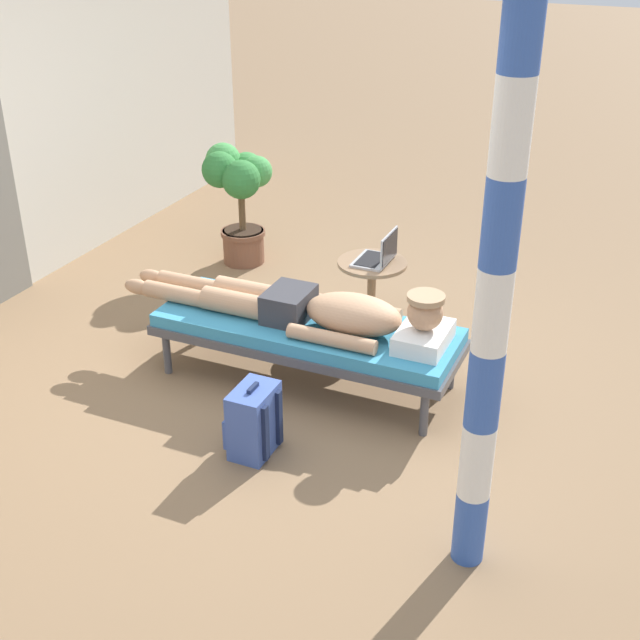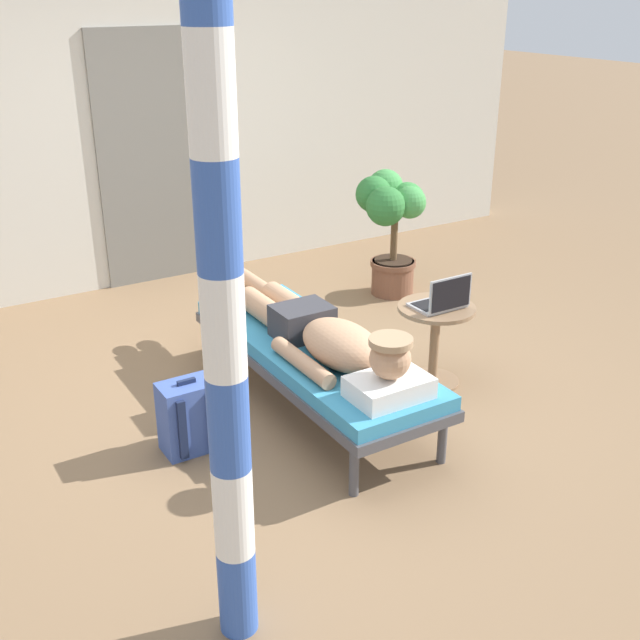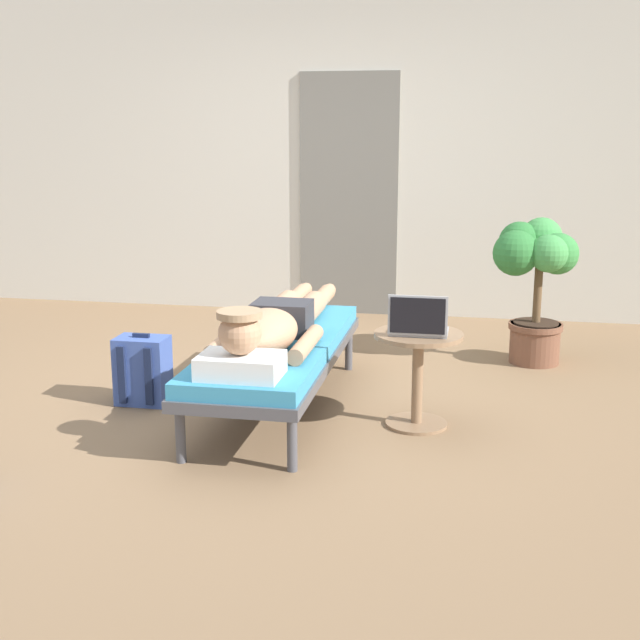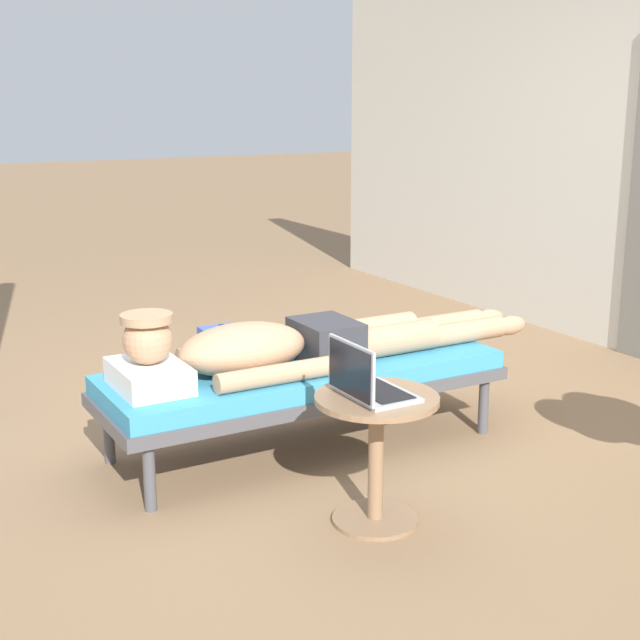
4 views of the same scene
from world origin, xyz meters
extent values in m
plane|color=#846647|center=(0.00, 0.00, 0.00)|extent=(40.00, 40.00, 0.00)
cube|color=beige|center=(0.18, 2.51, 1.35)|extent=(7.60, 0.20, 2.70)
cube|color=slate|center=(0.18, 2.40, 1.02)|extent=(0.84, 0.03, 2.04)
cylinder|color=#4C4C51|center=(-0.10, 0.67, 0.14)|extent=(0.05, 0.05, 0.28)
cylinder|color=#4C4C51|center=(0.45, 0.67, 0.14)|extent=(0.05, 0.05, 0.28)
cylinder|color=#4C4C51|center=(-0.10, -1.06, 0.14)|extent=(0.05, 0.05, 0.28)
cylinder|color=#4C4C51|center=(0.45, -1.06, 0.14)|extent=(0.05, 0.05, 0.28)
cube|color=#4C4C51|center=(0.18, -0.20, 0.31)|extent=(0.66, 1.92, 0.06)
cube|color=teal|center=(0.18, -0.20, 0.38)|extent=(0.63, 1.89, 0.08)
cube|color=white|center=(0.18, -0.95, 0.47)|extent=(0.40, 0.28, 0.11)
sphere|color=tan|center=(0.18, -0.95, 0.64)|extent=(0.21, 0.21, 0.21)
cylinder|color=tan|center=(0.18, -0.95, 0.73)|extent=(0.22, 0.22, 0.03)
ellipsoid|color=tan|center=(0.18, -0.51, 0.54)|extent=(0.35, 0.60, 0.23)
cylinder|color=tan|center=(-0.04, -0.46, 0.46)|extent=(0.09, 0.55, 0.09)
cylinder|color=tan|center=(0.40, -0.46, 0.46)|extent=(0.09, 0.55, 0.09)
cube|color=#333338|center=(0.18, -0.08, 0.52)|extent=(0.33, 0.26, 0.19)
cylinder|color=tan|center=(0.09, 0.26, 0.49)|extent=(0.15, 0.42, 0.15)
cylinder|color=tan|center=(0.09, 0.69, 0.47)|extent=(0.11, 0.44, 0.11)
ellipsoid|color=tan|center=(0.09, 0.98, 0.47)|extent=(0.09, 0.20, 0.10)
cylinder|color=tan|center=(0.26, 0.26, 0.49)|extent=(0.15, 0.42, 0.15)
cylinder|color=tan|center=(0.26, 0.69, 0.47)|extent=(0.11, 0.44, 0.11)
ellipsoid|color=tan|center=(0.26, 0.98, 0.47)|extent=(0.09, 0.20, 0.10)
cylinder|color=#8C6B4C|center=(0.99, -0.32, 0.01)|extent=(0.34, 0.34, 0.02)
cylinder|color=#8C6B4C|center=(0.99, -0.32, 0.26)|extent=(0.06, 0.06, 0.48)
cylinder|color=#8C6B4C|center=(0.99, -0.32, 0.51)|extent=(0.48, 0.48, 0.02)
cube|color=#A5A8AD|center=(0.99, -0.32, 0.53)|extent=(0.31, 0.22, 0.02)
cube|color=black|center=(0.99, -0.31, 0.54)|extent=(0.27, 0.15, 0.00)
cube|color=#A5A8AD|center=(0.99, -0.44, 0.64)|extent=(0.31, 0.01, 0.21)
cube|color=black|center=(0.99, -0.45, 0.64)|extent=(0.29, 0.00, 0.19)
cube|color=#3F59A5|center=(-0.63, -0.25, 0.20)|extent=(0.30, 0.20, 0.40)
cube|color=#3F59A5|center=(-0.63, -0.13, 0.13)|extent=(0.23, 0.04, 0.18)
cube|color=#192342|center=(-0.71, -0.36, 0.20)|extent=(0.04, 0.02, 0.34)
cube|color=#192342|center=(-0.55, -0.36, 0.20)|extent=(0.04, 0.02, 0.34)
cube|color=#192342|center=(-0.63, -0.25, 0.41)|extent=(0.10, 0.02, 0.02)
cylinder|color=brown|center=(1.69, 1.08, 0.14)|extent=(0.34, 0.34, 0.28)
cylinder|color=brown|center=(1.69, 1.08, 0.26)|extent=(0.37, 0.37, 0.04)
cylinder|color=#332319|center=(1.69, 1.08, 0.29)|extent=(0.31, 0.31, 0.01)
cylinder|color=brown|center=(1.69, 1.08, 0.50)|extent=(0.06, 0.06, 0.44)
sphere|color=#38843D|center=(1.81, 1.08, 0.76)|extent=(0.28, 0.28, 0.28)
sphere|color=#429347|center=(1.70, 1.23, 0.85)|extent=(0.29, 0.29, 0.29)
sphere|color=#2D7233|center=(1.56, 1.18, 0.82)|extent=(0.29, 0.29, 0.29)
sphere|color=#2D7233|center=(1.53, 0.98, 0.78)|extent=(0.30, 0.30, 0.30)
sphere|color=#429347|center=(1.74, 0.95, 0.78)|extent=(0.25, 0.25, 0.25)
cylinder|color=#3359B2|center=(-0.97, -1.55, 0.19)|extent=(0.15, 0.15, 0.37)
cylinder|color=white|center=(-0.97, -1.55, 0.56)|extent=(0.15, 0.15, 0.37)
cylinder|color=#3359B2|center=(-0.97, -1.55, 0.93)|extent=(0.15, 0.15, 0.37)
cylinder|color=white|center=(-0.97, -1.55, 1.30)|extent=(0.15, 0.15, 0.37)
cylinder|color=#3359B2|center=(-0.97, -1.55, 1.68)|extent=(0.15, 0.15, 0.37)
cylinder|color=white|center=(-0.97, -1.55, 2.05)|extent=(0.15, 0.15, 0.37)
camera|label=1|loc=(-4.02, -2.13, 2.83)|focal=47.42mm
camera|label=2|loc=(-1.93, -3.74, 2.35)|focal=44.07mm
camera|label=3|loc=(1.29, -4.69, 1.61)|focal=46.96mm
camera|label=4|loc=(3.66, -2.10, 1.63)|focal=49.80mm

